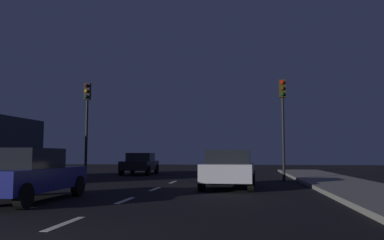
% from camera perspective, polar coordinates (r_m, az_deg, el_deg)
% --- Properties ---
extents(ground_plane, '(80.00, 80.00, 0.00)m').
position_cam_1_polar(ground_plane, '(12.19, -8.88, -11.20)').
color(ground_plane, black).
extents(lane_stripe_second, '(0.16, 1.60, 0.01)m').
position_cam_1_polar(lane_stripe_second, '(8.10, -18.05, -14.14)').
color(lane_stripe_second, silver).
rests_on(lane_stripe_second, ground_plane).
extents(lane_stripe_third, '(0.16, 1.60, 0.01)m').
position_cam_1_polar(lane_stripe_third, '(11.61, -9.74, -11.47)').
color(lane_stripe_third, silver).
rests_on(lane_stripe_third, ground_plane).
extents(lane_stripe_fourth, '(0.16, 1.60, 0.01)m').
position_cam_1_polar(lane_stripe_fourth, '(15.27, -5.42, -9.97)').
color(lane_stripe_fourth, silver).
rests_on(lane_stripe_fourth, ground_plane).
extents(lane_stripe_fifth, '(0.16, 1.60, 0.01)m').
position_cam_1_polar(lane_stripe_fifth, '(18.98, -2.79, -9.02)').
color(lane_stripe_fifth, silver).
rests_on(lane_stripe_fifth, ground_plane).
extents(traffic_signal_left, '(0.32, 0.38, 5.15)m').
position_cam_1_polar(traffic_signal_left, '(21.67, -15.08, 1.14)').
color(traffic_signal_left, black).
rests_on(traffic_signal_left, ground_plane).
extents(traffic_signal_right, '(0.32, 0.38, 5.07)m').
position_cam_1_polar(traffic_signal_right, '(20.08, 13.08, 1.44)').
color(traffic_signal_right, black).
rests_on(traffic_signal_right, ground_plane).
extents(car_stopped_ahead, '(2.11, 4.29, 1.49)m').
position_cam_1_polar(car_stopped_ahead, '(15.64, 5.42, -7.07)').
color(car_stopped_ahead, silver).
rests_on(car_stopped_ahead, ground_plane).
extents(car_adjacent_lane, '(1.92, 4.32, 1.49)m').
position_cam_1_polar(car_adjacent_lane, '(12.06, -22.97, -7.32)').
color(car_adjacent_lane, navy).
rests_on(car_adjacent_lane, ground_plane).
extents(car_oncoming_far, '(2.03, 3.91, 1.43)m').
position_cam_1_polar(car_oncoming_far, '(26.39, -7.57, -6.29)').
color(car_oncoming_far, black).
rests_on(car_oncoming_far, ground_plane).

